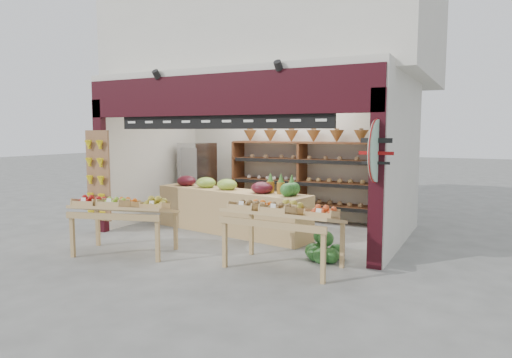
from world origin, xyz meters
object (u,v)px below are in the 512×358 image
object	(u,v)px
back_shelving	(302,164)
mid_counter	(230,209)
watermelon_pile	(323,249)
refrigerator	(197,179)
cardboard_stack	(206,214)
display_table_right	(280,213)
display_table_left	(120,207)

from	to	relation	value
back_shelving	mid_counter	size ratio (longest dim) A/B	0.96
mid_counter	watermelon_pile	distance (m)	2.53
back_shelving	refrigerator	size ratio (longest dim) A/B	1.93
cardboard_stack	watermelon_pile	xyz separation A→B (m)	(3.12, -1.38, -0.07)
refrigerator	display_table_right	world-z (taller)	refrigerator
back_shelving	cardboard_stack	size ratio (longest dim) A/B	3.43
back_shelving	display_table_right	distance (m)	3.72
mid_counter	display_table_left	xyz separation A→B (m)	(-0.88, -2.14, 0.31)
cardboard_stack	display_table_left	world-z (taller)	display_table_left
cardboard_stack	display_table_left	distance (m)	2.55
back_shelving	cardboard_stack	world-z (taller)	back_shelving
refrigerator	display_table_left	size ratio (longest dim) A/B	0.99
refrigerator	display_table_right	size ratio (longest dim) A/B	1.04
watermelon_pile	mid_counter	bearing A→B (deg)	155.91
mid_counter	display_table_right	size ratio (longest dim) A/B	2.09
watermelon_pile	display_table_left	bearing A→B (deg)	-160.60
mid_counter	watermelon_pile	world-z (taller)	mid_counter
display_table_left	watermelon_pile	xyz separation A→B (m)	(3.17, 1.12, -0.60)
mid_counter	display_table_right	world-z (taller)	mid_counter
cardboard_stack	watermelon_pile	size ratio (longest dim) A/B	1.59
back_shelving	mid_counter	distance (m)	2.20
watermelon_pile	display_table_right	bearing A→B (deg)	-126.82
display_table_right	cardboard_stack	bearing A→B (deg)	143.11
display_table_left	refrigerator	bearing A→B (deg)	103.66
cardboard_stack	display_table_right	world-z (taller)	display_table_right
mid_counter	watermelon_pile	size ratio (longest dim) A/B	5.70
refrigerator	watermelon_pile	xyz separation A→B (m)	(4.03, -2.40, -0.70)
refrigerator	watermelon_pile	bearing A→B (deg)	-16.12
display_table_left	display_table_right	bearing A→B (deg)	10.44
cardboard_stack	refrigerator	bearing A→B (deg)	131.61
cardboard_stack	display_table_left	bearing A→B (deg)	-91.24
mid_counter	display_table_left	bearing A→B (deg)	-112.23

